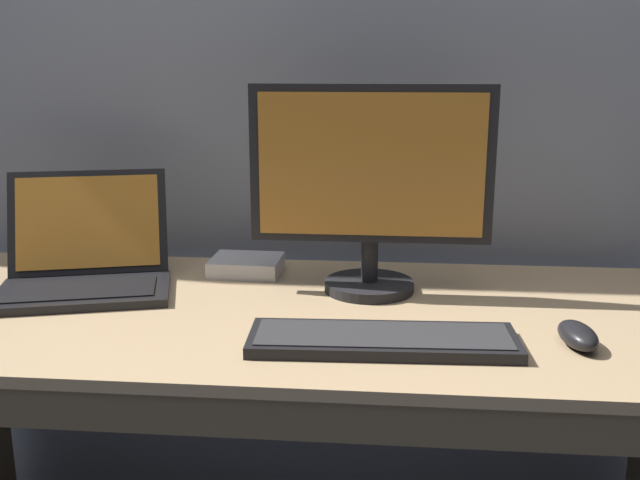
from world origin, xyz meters
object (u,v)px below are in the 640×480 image
at_px(computer_mouse, 578,335).
at_px(external_monitor, 371,185).
at_px(laptop_black, 85,269).
at_px(wired_keyboard, 383,340).
at_px(external_drive_box, 246,265).

bearing_deg(computer_mouse, external_monitor, 135.22).
bearing_deg(computer_mouse, laptop_black, 158.29).
height_order(wired_keyboard, external_drive_box, external_drive_box).
distance_m(laptop_black, computer_mouse, 0.98).
bearing_deg(external_drive_box, external_monitor, -21.72).
relative_size(laptop_black, wired_keyboard, 0.88).
bearing_deg(computer_mouse, external_drive_box, 140.98).
distance_m(external_monitor, computer_mouse, 0.49).
bearing_deg(wired_keyboard, computer_mouse, 4.96).
xyz_separation_m(laptop_black, external_monitor, (0.59, 0.04, 0.18)).
distance_m(laptop_black, external_drive_box, 0.35).
xyz_separation_m(external_monitor, wired_keyboard, (0.03, -0.29, -0.22)).
height_order(wired_keyboard, computer_mouse, computer_mouse).
distance_m(wired_keyboard, external_drive_box, 0.51).
xyz_separation_m(laptop_black, wired_keyboard, (0.63, -0.25, -0.04)).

